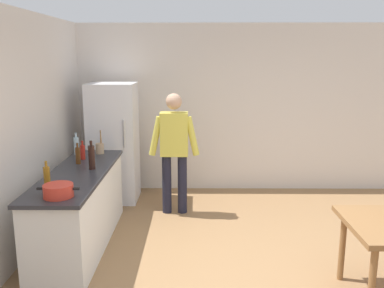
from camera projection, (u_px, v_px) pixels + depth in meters
The scene contains 12 objects.
ground_plane at pixel (261, 281), 4.13m from camera, with size 14.00×14.00×0.00m, color #936D47.
wall_back at pixel (236, 108), 6.78m from camera, with size 6.40×0.12×2.70m, color silver.
kitchen_counter at pixel (80, 209), 4.83m from camera, with size 0.64×2.20×0.90m.
refrigerator at pixel (114, 143), 6.30m from camera, with size 0.70×0.67×1.80m.
person at pixel (174, 146), 5.73m from camera, with size 0.70×0.22×1.70m.
cooking_pot at pixel (58, 191), 3.89m from camera, with size 0.40×0.28×0.12m.
utensil_jar at pixel (100, 148), 5.59m from camera, with size 0.11×0.11×0.32m.
bottle_oil_amber at pixel (47, 177), 4.12m from camera, with size 0.06×0.06×0.28m.
bottle_beer_brown at pixel (78, 155), 5.06m from camera, with size 0.06×0.06×0.26m.
bottle_water_clear at pixel (76, 146), 5.50m from camera, with size 0.07×0.07×0.30m.
bottle_sauce_red at pixel (83, 152), 5.28m from camera, with size 0.06×0.06×0.24m.
bottle_wine_dark at pixel (92, 157), 4.81m from camera, with size 0.08×0.08×0.34m.
Camera 1 is at (-0.66, -3.75, 2.20)m, focal length 38.79 mm.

